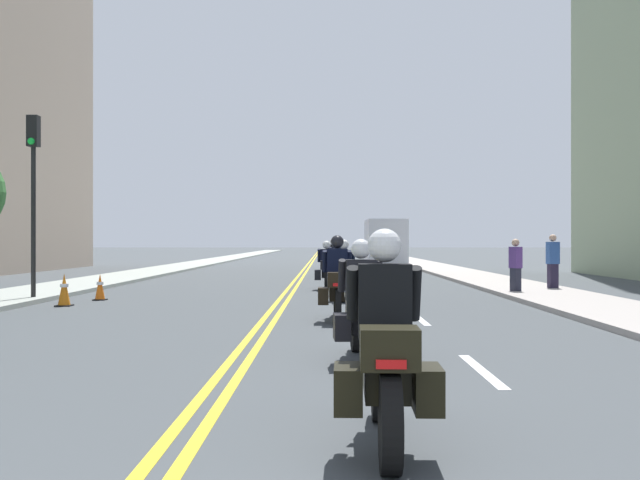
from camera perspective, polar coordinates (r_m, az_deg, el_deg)
ground_plane at (r=49.16m, az=-0.85°, el=-1.89°), size 264.00×264.00×0.00m
sidewalk_left at (r=49.87m, az=-9.31°, el=-1.80°), size 2.67×144.00×0.12m
sidewalk_right at (r=49.53m, az=7.68°, el=-1.81°), size 2.67×144.00×0.12m
centreline_yellow_inner at (r=49.16m, az=-0.99°, el=-1.89°), size 0.12×132.00×0.01m
centreline_yellow_outer at (r=49.15m, az=-0.71°, el=-1.89°), size 0.12×132.00×0.01m
lane_dashes_white at (r=30.22m, az=4.03°, el=-3.03°), size 0.14×56.40×0.01m
motorcycle_0 at (r=5.79m, az=4.93°, el=-9.05°), size 0.77×2.18×1.66m
motorcycle_1 at (r=9.83m, az=3.16°, el=-5.39°), size 0.78×2.16×1.59m
motorcycle_2 at (r=14.84m, az=1.31°, el=-3.47°), size 0.76×2.29×1.68m
motorcycle_3 at (r=19.87m, az=1.81°, el=-2.66°), size 0.78×2.19×1.60m
motorcycle_4 at (r=24.38m, az=0.49°, el=-2.25°), size 0.76×2.13×1.57m
motorcycle_5 at (r=28.88m, az=1.28°, el=-1.85°), size 0.78×2.18×1.58m
motorcycle_6 at (r=33.81m, az=0.96°, el=-1.57°), size 0.77×2.26×1.68m
traffic_cone_0 at (r=20.80m, az=-16.23°, el=-3.42°), size 0.32×0.32×0.70m
traffic_cone_1 at (r=19.16m, az=-18.70°, el=-3.58°), size 0.37×0.37×0.78m
traffic_light_near at (r=20.87m, az=-20.78°, el=4.68°), size 0.28×0.38×4.79m
pedestrian_0 at (r=22.55m, az=14.51°, el=-1.92°), size 0.34×0.42×1.62m
pedestrian_2 at (r=24.29m, az=17.12°, el=-1.60°), size 0.41×0.31×1.76m
parked_truck at (r=45.19m, az=4.88°, el=-0.44°), size 2.20×6.50×2.80m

